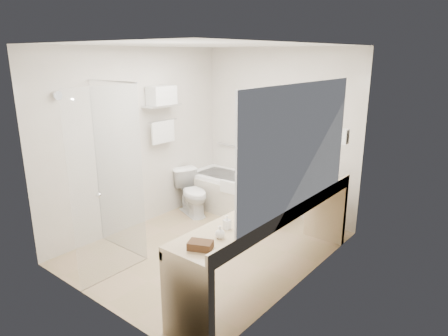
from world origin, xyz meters
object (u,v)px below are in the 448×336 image
Objects in this scene: bathtub at (237,194)px; amenity_basket at (200,245)px; vanity_counter at (272,226)px; toilet at (192,193)px; water_bottle_left at (292,185)px.

amenity_basket reaches higher than bathtub.
bathtub is 2.09m from vanity_counter.
toilet is 3.49× the size of water_bottle_left.
toilet is 2.88m from amenity_basket.
vanity_counter is at bearing -92.05° from toilet.
amenity_basket is (2.00, -2.01, 0.55)m from toilet.
vanity_counter is 0.65m from water_bottle_left.
bathtub is 3.04m from amenity_basket.
toilet reaches higher than bathtub.
water_bottle_left is (1.43, -0.82, 0.66)m from bathtub.
water_bottle_left is (-0.09, 0.56, 0.30)m from vanity_counter.
bathtub is 8.15× the size of water_bottle_left.
toilet is 1.99m from water_bottle_left.
vanity_counter is (1.52, -1.39, 0.36)m from bathtub.
toilet is at bearing -129.87° from bathtub.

